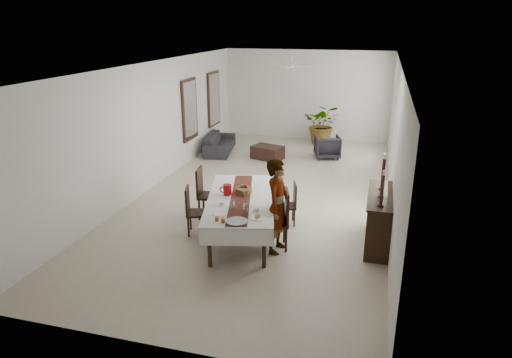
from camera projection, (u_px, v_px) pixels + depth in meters
The scene contains 86 objects.
floor at pixel (266, 193), 11.61m from camera, with size 6.00×12.00×0.00m, color #BAB094.
ceiling at pixel (267, 64), 10.56m from camera, with size 6.00×12.00×0.02m, color white.
wall_back at pixel (306, 95), 16.56m from camera, with size 6.00×0.02×3.20m, color silver.
wall_front at pixel (149, 239), 5.62m from camera, with size 6.00×0.02×3.20m, color silver.
wall_left at pixel (155, 125), 11.84m from camera, with size 0.02×12.00×3.20m, color silver.
wall_right at pixel (395, 140), 10.34m from camera, with size 0.02×12.00×3.20m, color silver.
dining_table_top at pixel (241, 200), 9.04m from camera, with size 1.09×2.63×0.05m, color black.
table_leg_fl at pixel (209, 247), 8.01m from camera, with size 0.08×0.08×0.77m, color black.
table_leg_fr at pixel (264, 248), 7.99m from camera, with size 0.08×0.08×0.77m, color black.
table_leg_bl at pixel (223, 196), 10.37m from camera, with size 0.08×0.08×0.77m, color black.
table_leg_br at pixel (265, 196), 10.34m from camera, with size 0.08×0.08×0.77m, color black.
tablecloth_top at pixel (241, 198), 9.03m from camera, with size 1.29×2.82×0.01m, color silver.
tablecloth_drape_left at pixel (209, 205), 9.10m from camera, with size 0.01×2.82×0.33m, color silver.
tablecloth_drape_right at pixel (273, 206), 9.07m from camera, with size 0.01×2.82×0.33m, color silver.
tablecloth_drape_near at pixel (236, 237), 7.76m from camera, with size 1.29×0.01×0.33m, color white.
tablecloth_drape_far at pixel (244, 182), 10.41m from camera, with size 1.29×0.01×0.33m, color silver.
table_runner at pixel (241, 198), 9.03m from camera, with size 0.38×2.74×0.00m, color #612B1B.
red_pitcher at pixel (227, 190), 9.16m from camera, with size 0.16×0.16×0.22m, color #970B0C.
pitcher_handle at pixel (223, 190), 9.16m from camera, with size 0.13×0.13×0.02m, color maroon.
wine_glass_near at pixel (245, 207), 8.33m from camera, with size 0.08×0.08×0.19m, color silver.
wine_glass_mid at pixel (233, 205), 8.43m from camera, with size 0.08×0.08×0.19m, color silver.
wine_glass_far at pixel (243, 193), 9.05m from camera, with size 0.08×0.08×0.19m, color white.
teacup_right at pixel (256, 209), 8.39m from camera, with size 0.10×0.10×0.07m, color white.
saucer_right at pixel (256, 211), 8.40m from camera, with size 0.16×0.16×0.01m, color silver.
teacup_left at pixel (222, 203), 8.67m from camera, with size 0.10×0.10×0.07m, color white.
saucer_left at pixel (222, 205), 8.67m from camera, with size 0.16×0.16×0.01m, color white.
plate_near_right at pixel (258, 218), 8.09m from camera, with size 0.26×0.26×0.02m, color white.
bread_near_right at pixel (258, 216), 8.08m from camera, with size 0.10×0.10×0.10m, color tan.
plate_near_left at pixel (220, 214), 8.26m from camera, with size 0.26×0.26×0.02m, color white.
plate_far_left at pixel (226, 187), 9.60m from camera, with size 0.26×0.26×0.02m, color white.
serving_tray at pixel (237, 221), 7.94m from camera, with size 0.39×0.39×0.02m, color #46454B.
jam_jar_a at pixel (223, 220), 7.91m from camera, with size 0.07×0.07×0.08m, color #8F5314.
jam_jar_b at pixel (217, 219), 7.97m from camera, with size 0.07×0.07×0.08m, color #9A5E16.
fruit_basket at pixel (244, 190), 9.27m from camera, with size 0.33×0.33×0.11m, color brown.
fruit_red at pixel (246, 186), 9.26m from camera, with size 0.10×0.10×0.10m, color maroon.
fruit_green at pixel (242, 186), 9.28m from camera, with size 0.09×0.09×0.09m, color #588427.
chair_right_near_seat at pixel (275, 223), 8.68m from camera, with size 0.49×0.49×0.06m, color black.
chair_right_near_leg_fl at pixel (286, 240), 8.58m from camera, with size 0.05×0.05×0.49m, color black.
chair_right_near_leg_fr at pixel (284, 231), 8.96m from camera, with size 0.05×0.05×0.49m, color black.
chair_right_near_leg_bl at pixel (265, 240), 8.57m from camera, with size 0.05×0.05×0.49m, color black.
chair_right_near_leg_br at pixel (264, 231), 8.95m from camera, with size 0.05×0.05×0.49m, color black.
chair_right_near_back at pixel (287, 206), 8.57m from camera, with size 0.49×0.04×0.63m, color black.
chair_right_far_seat at pixel (286, 206), 9.74m from camera, with size 0.39×0.39×0.04m, color black.
chair_right_far_leg_fl at pixel (294, 218), 9.66m from camera, with size 0.04×0.04×0.38m, color black.
chair_right_far_leg_fr at pixel (293, 212), 9.96m from camera, with size 0.04×0.04×0.38m, color black.
chair_right_far_leg_bl at pixel (279, 218), 9.65m from camera, with size 0.04×0.04×0.38m, color black.
chair_right_far_leg_br at pixel (278, 213), 9.95m from camera, with size 0.04×0.04×0.38m, color black.
chair_right_far_back at pixel (295, 194), 9.65m from camera, with size 0.39×0.04×0.50m, color black.
chair_left_near_seat at pixel (197, 213), 9.29m from camera, with size 0.42×0.42×0.05m, color black.
chair_left_near_leg_fl at pixel (190, 220), 9.53m from camera, with size 0.04×0.04×0.42m, color black.
chair_left_near_leg_fr at pixel (188, 227), 9.20m from camera, with size 0.04×0.04×0.42m, color black.
chair_left_near_leg_bl at pixel (207, 220), 9.53m from camera, with size 0.04×0.04×0.42m, color black.
chair_left_near_leg_br at pixel (206, 227), 9.20m from camera, with size 0.04×0.04×0.42m, color black.
chair_left_near_back at pixel (187, 200), 9.19m from camera, with size 0.42×0.04×0.54m, color black.
chair_left_far_seat at pixel (210, 196), 10.04m from camera, with size 0.48×0.48×0.05m, color black.
chair_left_far_leg_fl at pixel (203, 203), 10.34m from camera, with size 0.05×0.05×0.48m, color black.
chair_left_far_leg_fr at pixel (199, 210), 9.97m from camera, with size 0.05×0.05×0.48m, color black.
chair_left_far_leg_bl at pixel (220, 204), 10.29m from camera, with size 0.05×0.05×0.48m, color black.
chair_left_far_leg_br at pixel (217, 211), 9.92m from camera, with size 0.05×0.05×0.48m, color black.
chair_left_far_back at pixel (199, 181), 9.96m from camera, with size 0.48×0.04×0.61m, color black.
woman at pixel (278, 206), 8.43m from camera, with size 0.66×0.43×1.81m, color gray.
sideboard_body at pixel (379, 220), 8.83m from camera, with size 0.44×1.66×1.00m, color black.
sideboard_top at pixel (381, 195), 8.66m from camera, with size 0.49×1.73×0.03m, color black.
candlestick_near_base at pixel (381, 206), 8.10m from camera, with size 0.11×0.11×0.03m, color black.
candlestick_near_shaft at pixel (382, 190), 8.00m from camera, with size 0.06×0.06×0.55m, color black.
candlestick_near_candle at pixel (384, 173), 7.89m from camera, with size 0.04×0.04×0.09m, color beige.
candlestick_mid_base at pixel (381, 197), 8.50m from camera, with size 0.11×0.11×0.03m, color black.
candlestick_mid_shaft at pixel (383, 178), 8.38m from camera, with size 0.06×0.06×0.72m, color black.
candlestick_mid_candle at pixel (385, 157), 8.24m from camera, with size 0.04×0.04×0.09m, color white.
candlestick_far_base at pixel (381, 189), 8.90m from camera, with size 0.11×0.11×0.03m, color black.
candlestick_far_shaft at pixel (383, 173), 8.80m from camera, with size 0.06×0.06×0.61m, color black.
candlestick_far_candle at pixel (385, 156), 8.68m from camera, with size 0.04×0.04×0.09m, color beige.
sofa at pixel (220, 143), 15.23m from camera, with size 2.02×0.79×0.59m, color #2A282D.
armchair at pixel (327, 147), 14.53m from camera, with size 0.76×0.78×0.71m, color #262429.
coffee_table at pixel (268, 152), 14.45m from camera, with size 0.94×0.62×0.42m, color black.
potted_plant at pixel (323, 124), 16.08m from camera, with size 1.28×1.11×1.42m, color #315321.
mirror_frame_near at pixel (190, 110), 13.83m from camera, with size 0.06×1.05×1.85m, color black.
mirror_glass_near at pixel (191, 110), 13.82m from camera, with size 0.01×0.90×1.70m, color white.
mirror_frame_far at pixel (214, 99), 15.75m from camera, with size 0.06×1.05×1.85m, color black.
mirror_glass_far at pixel (215, 99), 15.74m from camera, with size 0.01×0.90×1.70m, color silver.
fan_rod at pixel (292, 59), 13.33m from camera, with size 0.04×0.04×0.20m, color silver.
fan_hub at pixel (292, 66), 13.40m from camera, with size 0.16×0.16×0.08m, color white.
fan_blade_n at pixel (294, 65), 13.72m from camera, with size 0.10×0.55×0.01m, color white.
fan_blade_s at pixel (289, 67), 13.08m from camera, with size 0.10×0.55×0.01m, color white.
fan_blade_e at pixel (303, 66), 13.31m from camera, with size 0.55×0.10×0.01m, color white.
fan_blade_w at pixel (280, 66), 13.48m from camera, with size 0.55×0.10×0.01m, color white.
Camera 1 is at (2.62, -10.54, 4.15)m, focal length 32.00 mm.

